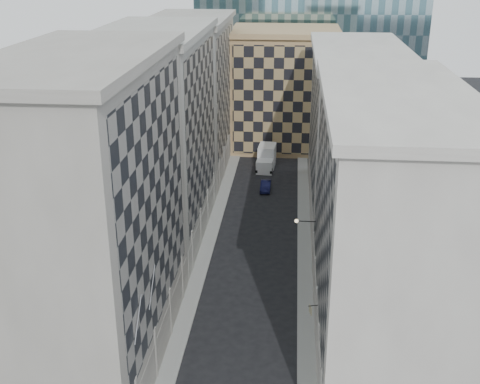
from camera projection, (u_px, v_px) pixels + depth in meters
The scene contains 13 objects.
sidewalk_west at pixel (207, 246), 65.28m from camera, with size 1.50×100.00×0.15m, color gray.
sidewalk_east at pixel (304, 250), 64.41m from camera, with size 1.50×100.00×0.15m, color gray.
bldg_left_a at pixel (91, 217), 43.82m from camera, with size 10.80×22.80×23.70m.
bldg_left_b at pixel (157, 137), 64.34m from camera, with size 10.80×22.80×22.70m.
bldg_left_c at pixel (191, 96), 84.87m from camera, with size 10.80×22.80×21.70m.
bldg_right_a at pixel (385, 224), 46.26m from camera, with size 10.80×26.80×20.70m.
bldg_right_b at pixel (354, 132), 71.40m from camera, with size 10.80×28.80×19.70m.
tan_block at pixel (284, 88), 96.23m from camera, with size 16.80×14.80×18.80m.
flagpoles_left at pixel (145, 302), 40.20m from camera, with size 0.10×6.33×2.33m.
bracket_lamp at pixel (298, 221), 56.66m from camera, with size 1.98×0.36×0.36m.
box_truck at pixel (266, 159), 88.62m from camera, with size 2.79×6.08×3.26m.
dark_car at pixel (266, 186), 80.56m from camera, with size 1.35×3.87×1.28m, color #0E1035.
shop_sign at pixel (311, 309), 46.93m from camera, with size 0.77×0.68×0.76m.
Camera 1 is at (3.52, -27.86, 29.81)m, focal length 45.00 mm.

